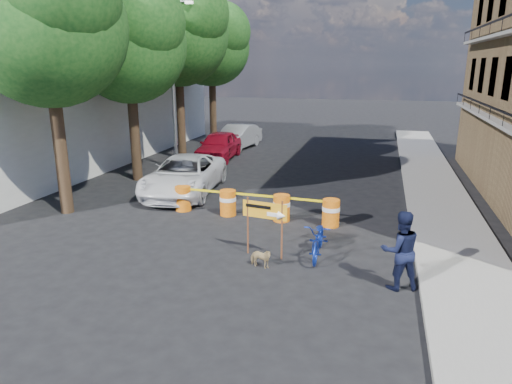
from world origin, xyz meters
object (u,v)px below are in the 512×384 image
Objects in this scene: bicycle at (320,223)px; dog at (260,258)px; suv_white at (184,175)px; barrel_mid_left at (228,202)px; sedan_red at (219,145)px; sedan_silver at (237,137)px; barrel_mid_right at (282,207)px; pedestrian at (400,250)px; barrel_far_right at (331,212)px; barrel_far_left at (183,198)px; detour_sign at (270,216)px.

bicycle reaches higher than dog.
dog is 0.12× the size of suv_white.
sedan_red is (-3.68, 9.26, 0.29)m from barrel_mid_left.
suv_white reaches higher than sedan_silver.
barrel_mid_left and barrel_mid_right have the same top height.
pedestrian is at bearing -58.81° from sedan_red.
bicycle is at bearing -90.92° from barrel_far_right.
pedestrian is 2.46m from bicycle.
barrel_mid_right is at bearing -62.68° from sedan_red.
pedestrian is 3.50m from dog.
sedan_red is at bearing 92.05° from suv_white.
bicycle reaches higher than sedan_silver.
barrel_far_right is 0.46× the size of bicycle.
dog is (3.95, -3.96, -0.20)m from barrel_far_left.
dog is at bearing -57.84° from suv_white.
sedan_red reaches higher than barrel_mid_left.
barrel_mid_left is at bearing 177.47° from barrel_mid_right.
suv_white is (-0.91, 2.15, 0.28)m from barrel_far_left.
sedan_red reaches higher than barrel_far_right.
detour_sign is at bearing -38.84° from barrel_far_left.
suv_white is (-4.59, 2.32, 0.28)m from barrel_mid_right.
pedestrian reaches higher than barrel_far_left.
barrel_mid_right is at bearing -33.17° from suv_white.
barrel_mid_right is at bearing -66.31° from pedestrian.
barrel_mid_left is 1.42× the size of dog.
bicycle reaches higher than suv_white.
barrel_far_left reaches higher than dog.
sedan_silver is at bearing 89.34° from suv_white.
barrel_far_left is at bearing -73.47° from suv_white.
barrel_far_left is 5.59m from dog.
detour_sign is 2.60× the size of dog.
barrel_mid_left and barrel_far_right have the same top height.
suv_white is at bearing 112.83° from barrel_far_left.
barrel_far_right reaches higher than dog.
dog is (-3.42, 0.22, -0.69)m from pedestrian.
barrel_far_left is at bearing 149.45° from detour_sign.
suv_white reaches higher than barrel_mid_right.
detour_sign is at bearing -83.89° from barrel_mid_right.
pedestrian is (7.37, -4.17, 0.49)m from barrel_far_left.
barrel_far_left is 5.35m from barrel_far_right.
barrel_mid_right reaches higher than dog.
barrel_far_left is 1.42× the size of dog.
sedan_red is (-1.03, 7.02, 0.01)m from suv_white.
pedestrian reaches higher than dog.
sedan_silver is at bearing 106.17° from barrel_mid_left.
detour_sign is 16.90m from sedan_silver.
suv_white is 1.21× the size of sedan_silver.
sedan_red is at bearing 111.66° from barrel_mid_left.
detour_sign is (4.01, -3.23, 0.72)m from barrel_far_left.
sedan_red is 1.00× the size of sedan_silver.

